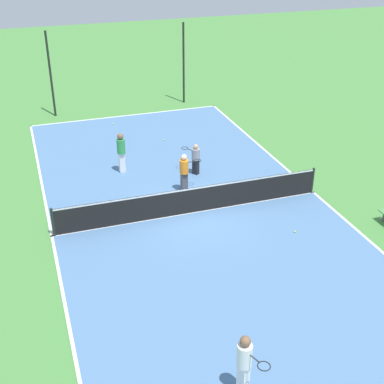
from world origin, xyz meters
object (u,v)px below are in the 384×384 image
at_px(fence_post_back_left, 51,75).
at_px(fence_post_back_right, 184,63).
at_px(tennis_ball_right_alley, 164,140).
at_px(player_far_green, 121,150).
at_px(player_center_orange, 184,170).
at_px(player_baseline_gray, 196,157).
at_px(tennis_ball_left_sideline, 295,232).
at_px(tennis_ball_near_net, 112,124).
at_px(tennis_net, 192,200).
at_px(player_near_white, 244,361).

xyz_separation_m(fence_post_back_left, fence_post_back_right, (7.57, 0.00, 0.00)).
xyz_separation_m(tennis_ball_right_alley, fence_post_back_right, (2.84, 5.55, 2.28)).
height_order(player_far_green, player_center_orange, player_far_green).
bearing_deg(player_baseline_gray, player_center_orange, 111.53).
xyz_separation_m(player_center_orange, fence_post_back_right, (3.51, 11.01, 1.38)).
bearing_deg(tennis_ball_right_alley, fence_post_back_left, 130.42).
bearing_deg(tennis_ball_left_sideline, tennis_ball_near_net, 107.55).
height_order(player_center_orange, tennis_ball_near_net, player_center_orange).
bearing_deg(player_far_green, tennis_net, -73.20).
xyz_separation_m(tennis_net, player_center_orange, (0.27, 1.78, 0.37)).
height_order(player_center_orange, fence_post_back_left, fence_post_back_left).
distance_m(tennis_ball_right_alley, fence_post_back_left, 7.64).
relative_size(player_near_white, fence_post_back_left, 0.37).
distance_m(tennis_ball_near_net, fence_post_back_right, 5.88).
xyz_separation_m(tennis_net, player_far_green, (-1.75, 4.37, 0.48)).
height_order(player_near_white, tennis_ball_right_alley, player_near_white).
xyz_separation_m(tennis_net, fence_post_back_right, (3.78, 12.80, 1.76)).
bearing_deg(player_near_white, fence_post_back_left, 165.37).
relative_size(player_baseline_gray, tennis_ball_right_alley, 20.27).
xyz_separation_m(player_near_white, fence_post_back_right, (5.37, 21.30, 1.32)).
xyz_separation_m(player_center_orange, tennis_ball_near_net, (-1.32, 8.54, -0.89)).
bearing_deg(tennis_ball_right_alley, tennis_ball_near_net, 122.85).
height_order(player_near_white, fence_post_back_right, fence_post_back_right).
bearing_deg(player_near_white, tennis_ball_near_net, 157.83).
xyz_separation_m(player_near_white, tennis_ball_near_net, (0.54, 18.83, -0.96)).
xyz_separation_m(player_baseline_gray, tennis_ball_left_sideline, (1.80, -5.70, -0.74)).
bearing_deg(tennis_ball_right_alley, player_center_orange, -97.01).
xyz_separation_m(player_center_orange, fence_post_back_left, (-4.06, 11.01, 1.38)).
height_order(tennis_net, tennis_ball_left_sideline, tennis_net).
distance_m(player_center_orange, fence_post_back_left, 11.82).
relative_size(player_baseline_gray, fence_post_back_right, 0.30).
bearing_deg(tennis_net, player_near_white, -100.57).
relative_size(tennis_ball_near_net, fence_post_back_right, 0.01).
relative_size(player_far_green, fence_post_back_right, 0.39).
relative_size(player_center_orange, tennis_ball_near_net, 23.87).
relative_size(player_baseline_gray, player_far_green, 0.77).
relative_size(fence_post_back_left, fence_post_back_right, 1.00).
bearing_deg(fence_post_back_left, tennis_ball_near_net, -42.05).
bearing_deg(player_far_green, fence_post_back_left, 98.52).
relative_size(tennis_ball_right_alley, fence_post_back_left, 0.01).
height_order(player_center_orange, tennis_ball_left_sideline, player_center_orange).
height_order(player_near_white, tennis_ball_left_sideline, player_near_white).
bearing_deg(player_far_green, tennis_ball_right_alley, 41.80).
xyz_separation_m(tennis_ball_right_alley, fence_post_back_left, (-4.73, 5.55, 2.28)).
bearing_deg(player_baseline_gray, tennis_net, 124.81).
height_order(player_baseline_gray, tennis_ball_near_net, player_baseline_gray).
bearing_deg(fence_post_back_left, player_far_green, -76.44).
height_order(player_baseline_gray, fence_post_back_left, fence_post_back_left).
height_order(player_near_white, tennis_ball_near_net, player_near_white).
xyz_separation_m(player_far_green, tennis_ball_right_alley, (2.70, 2.88, -1.00)).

